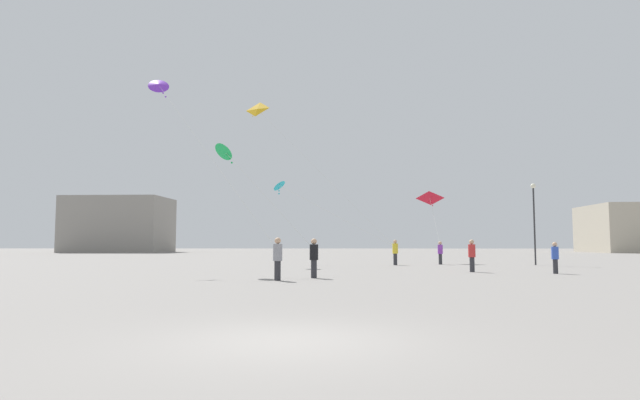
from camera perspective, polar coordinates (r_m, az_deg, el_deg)
ground_plane at (r=9.03m, az=-3.36°, el=-14.79°), size 300.00×300.00×0.00m
person_in_grey at (r=23.04m, az=-4.55°, el=-6.07°), size 0.40×0.40×1.83m
person_in_black at (r=24.58m, az=-0.65°, el=-6.03°), size 0.39×0.39×1.80m
person_in_yellow at (r=39.27m, az=8.03°, el=-5.43°), size 0.40×0.40×1.84m
person_in_blue at (r=30.64m, az=23.79°, el=-5.52°), size 0.36×0.36×1.65m
person_in_red at (r=30.85m, az=15.90°, el=-5.58°), size 0.39×0.39×1.79m
person_in_purple at (r=41.14m, az=12.71°, el=-5.41°), size 0.38×0.38×1.73m
kite_cyan_diamond at (r=36.76m, az=-4.27°, el=1.49°), size 8.77×3.26×4.62m
kite_emerald_diamond at (r=28.74m, az=-10.12°, el=5.09°), size 5.56×3.89×5.60m
kite_violet_diamond at (r=32.92m, az=-16.77°, el=11.55°), size 8.44×7.73×9.96m
kite_crimson_delta at (r=44.55m, az=11.68°, el=0.17°), size 1.84×4.01×4.38m
kite_amber_delta at (r=48.59m, az=-6.50°, el=9.38°), size 12.23×8.47×12.78m
building_left_hall at (r=100.24m, az=-20.65°, el=-2.50°), size 16.95×11.92×9.57m
building_centre_hall at (r=107.47m, az=30.62°, el=-2.64°), size 16.24×16.41×8.18m
lamppost_east at (r=42.09m, az=21.86°, el=-1.15°), size 0.36×0.36×5.96m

